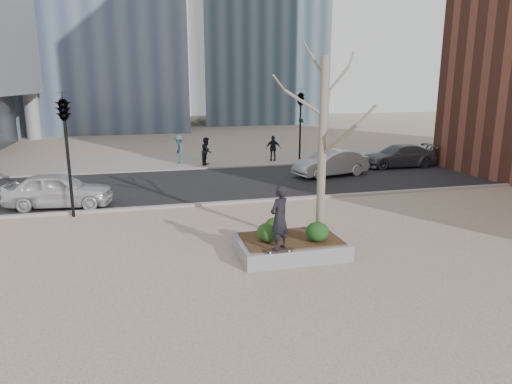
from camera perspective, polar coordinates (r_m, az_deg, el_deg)
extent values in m
plane|color=tan|center=(12.93, 0.06, -8.17)|extent=(120.00, 120.00, 0.00)
cube|color=black|center=(22.36, -6.35, 1.03)|extent=(60.00, 8.00, 0.02)
cube|color=gray|center=(29.19, -8.31, 3.86)|extent=(60.00, 6.00, 0.02)
cube|color=gray|center=(13.12, 4.32, -6.83)|extent=(3.00, 2.00, 0.45)
cube|color=#382314|center=(13.03, 4.34, -5.82)|extent=(2.70, 1.70, 0.04)
ellipsoid|color=#113614|center=(12.61, 1.55, -5.07)|extent=(0.63, 0.63, 0.54)
ellipsoid|color=black|center=(13.23, 2.39, -4.28)|extent=(0.59, 0.59, 0.50)
ellipsoid|color=#183711|center=(12.76, 7.68, -4.95)|extent=(0.64, 0.64, 0.55)
imported|color=black|center=(11.78, 2.94, -3.25)|extent=(0.75, 0.69, 1.71)
imported|color=silver|center=(19.42, -23.41, 0.23)|extent=(4.23, 2.18, 1.38)
imported|color=#A6AAAE|center=(24.34, 9.32, 3.57)|extent=(4.30, 2.31, 1.35)
imported|color=#4D5159|center=(27.98, 17.35, 4.34)|extent=(4.49, 1.92, 1.29)
imported|color=black|center=(27.46, -6.19, 5.10)|extent=(0.91, 0.99, 1.66)
imported|color=#375363|center=(28.09, -9.61, 5.25)|extent=(0.71, 1.16, 1.73)
imported|color=black|center=(28.82, 2.17, 5.49)|extent=(0.99, 0.57, 1.59)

